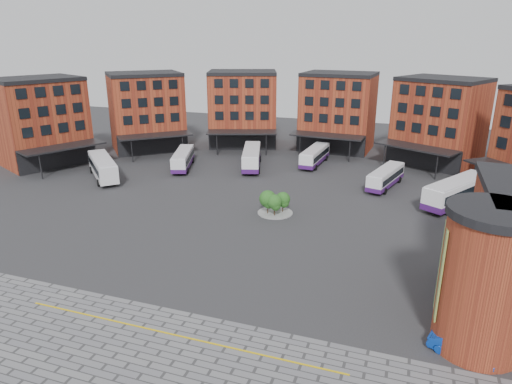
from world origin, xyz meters
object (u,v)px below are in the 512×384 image
(bus_b, at_px, (183,159))
(bus_f, at_px, (457,191))
(tree_island, at_px, (274,202))
(bus_d, at_px, (315,156))
(bus_c, at_px, (252,157))
(blue_car, at_px, (462,347))
(bus_a, at_px, (103,166))
(bus_e, at_px, (386,177))

(bus_b, relative_size, bus_f, 0.87)
(tree_island, bearing_deg, bus_d, 90.38)
(bus_c, bearing_deg, bus_b, -176.30)
(tree_island, relative_size, bus_d, 0.41)
(bus_c, height_order, blue_car, bus_c)
(bus_a, xyz_separation_m, bus_c, (19.69, 13.40, -0.20))
(bus_a, bearing_deg, blue_car, -74.03)
(bus_a, distance_m, blue_car, 56.41)
(tree_island, height_order, bus_f, bus_f)
(tree_island, relative_size, blue_car, 0.99)
(bus_c, relative_size, blue_car, 2.69)
(tree_island, xyz_separation_m, bus_f, (21.56, 10.84, 0.23))
(tree_island, height_order, blue_car, tree_island)
(bus_a, distance_m, bus_c, 23.82)
(bus_e, bearing_deg, bus_f, -12.43)
(bus_d, height_order, blue_car, bus_d)
(bus_b, distance_m, bus_d, 22.40)
(bus_a, xyz_separation_m, blue_car, (49.58, -26.86, -1.25))
(bus_a, bearing_deg, bus_f, -39.89)
(tree_island, xyz_separation_m, bus_b, (-20.55, 15.06, -0.09))
(bus_c, relative_size, bus_f, 0.98)
(bus_f, bearing_deg, blue_car, -61.45)
(bus_b, distance_m, bus_f, 42.33)
(bus_d, xyz_separation_m, bus_e, (12.40, -8.66, -0.07))
(tree_island, bearing_deg, bus_a, 168.98)
(bus_f, distance_m, blue_car, 32.02)
(bus_f, xyz_separation_m, blue_car, (-1.51, -31.96, -1.19))
(bus_a, bearing_deg, bus_d, -13.24)
(bus_a, height_order, blue_car, bus_a)
(bus_a, height_order, bus_e, bus_a)
(bus_c, height_order, bus_d, bus_c)
(bus_a, bearing_deg, bus_b, 0.45)
(bus_d, bearing_deg, blue_car, -61.97)
(bus_f, bearing_deg, tree_island, -122.05)
(bus_c, xyz_separation_m, bus_e, (22.07, -3.47, -0.24))
(blue_car, bearing_deg, bus_f, 14.01)
(tree_island, relative_size, bus_a, 0.43)
(bus_c, distance_m, bus_f, 32.48)
(bus_b, distance_m, bus_c, 11.47)
(tree_island, distance_m, bus_c, 21.53)
(bus_e, relative_size, bus_f, 0.84)
(tree_island, bearing_deg, bus_f, 26.70)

